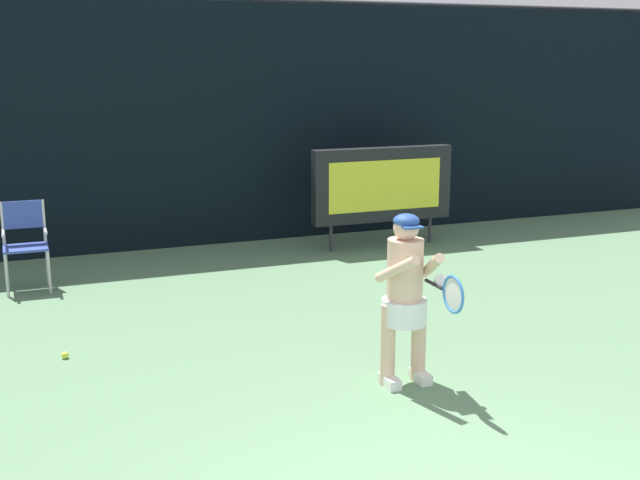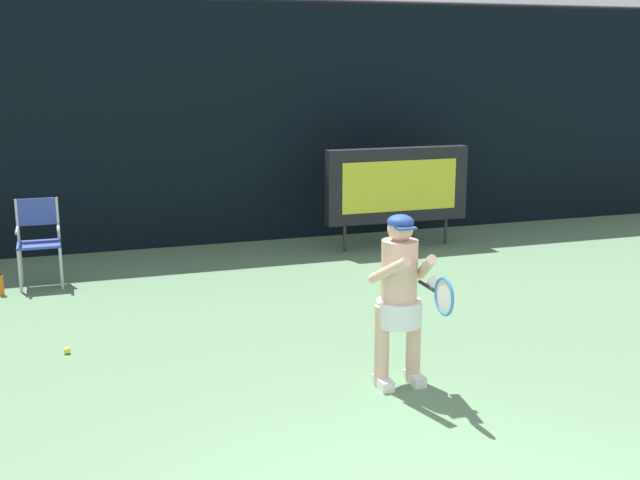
% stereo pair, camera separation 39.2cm
% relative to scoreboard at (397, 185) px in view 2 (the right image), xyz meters
% --- Properties ---
extents(backdrop_screen, '(18.00, 0.12, 3.66)m').
position_rel_scoreboard_xyz_m(backdrop_screen, '(-2.84, 1.14, 0.86)').
color(backdrop_screen, black).
rests_on(backdrop_screen, ground).
extents(scoreboard, '(2.20, 0.21, 1.50)m').
position_rel_scoreboard_xyz_m(scoreboard, '(0.00, 0.00, 0.00)').
color(scoreboard, black).
rests_on(scoreboard, ground).
extents(umpire_chair, '(0.52, 0.44, 1.08)m').
position_rel_scoreboard_xyz_m(umpire_chair, '(-5.04, -0.47, -0.33)').
color(umpire_chair, '#B7B7BC').
rests_on(umpire_chair, ground).
extents(water_bottle, '(0.07, 0.07, 0.27)m').
position_rel_scoreboard_xyz_m(water_bottle, '(-5.51, -0.80, -0.82)').
color(water_bottle, orange).
rests_on(water_bottle, ground).
extents(tennis_player, '(0.53, 0.61, 1.51)m').
position_rel_scoreboard_xyz_m(tennis_player, '(-2.06, -4.75, -0.12)').
color(tennis_player, white).
rests_on(tennis_player, ground).
extents(tennis_racket, '(0.03, 0.60, 0.31)m').
position_rel_scoreboard_xyz_m(tennis_racket, '(-1.95, -5.32, 0.01)').
color(tennis_racket, black).
extents(tennis_ball_loose, '(0.07, 0.07, 0.07)m').
position_rel_scoreboard_xyz_m(tennis_ball_loose, '(-4.79, -3.09, -0.91)').
color(tennis_ball_loose, '#CCDB3D').
rests_on(tennis_ball_loose, ground).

